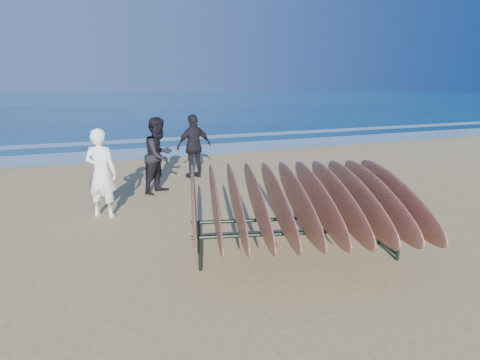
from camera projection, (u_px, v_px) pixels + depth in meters
The scene contains 8 objects.
ground at pixel (259, 247), 6.96m from camera, with size 120.00×120.00×0.00m, color tan.
ocean at pixel (80, 101), 56.28m from camera, with size 160.00×160.00×0.00m, color navy.
foam_near at pixel (144, 153), 15.92m from camera, with size 160.00×160.00×0.00m, color white.
foam_far at pixel (129, 141), 19.06m from camera, with size 160.00×160.00×0.00m, color white.
surfboard_rack at pixel (298, 200), 6.39m from camera, with size 3.85×3.66×1.44m.
person_white at pixel (101, 173), 8.35m from camera, with size 0.64×0.42×1.76m, color white.
person_dark_a at pixel (159, 156), 10.15m from camera, with size 0.88×0.69×1.81m, color black.
person_dark_b at pixel (194, 146), 11.78m from camera, with size 1.03×0.43×1.76m, color black.
Camera 1 is at (-2.83, -5.89, 2.64)m, focal length 32.00 mm.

